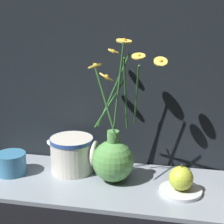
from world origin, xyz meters
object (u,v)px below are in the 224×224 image
(vase_with_flowers, at_px, (114,157))
(orange_fruit, at_px, (181,178))
(yellow_mug, at_px, (11,163))
(ceramic_pitcher, at_px, (73,153))

(vase_with_flowers, bearing_deg, orange_fruit, -10.78)
(yellow_mug, relative_size, orange_fruit, 1.34)
(vase_with_flowers, height_order, ceramic_pitcher, vase_with_flowers)
(vase_with_flowers, relative_size, yellow_mug, 4.09)
(ceramic_pitcher, bearing_deg, orange_fruit, -12.48)
(vase_with_flowers, xyz_separation_m, yellow_mug, (-0.31, -0.02, -0.04))
(yellow_mug, relative_size, ceramic_pitcher, 0.63)
(vase_with_flowers, height_order, orange_fruit, vase_with_flowers)
(vase_with_flowers, distance_m, yellow_mug, 0.31)
(orange_fruit, bearing_deg, yellow_mug, 178.00)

